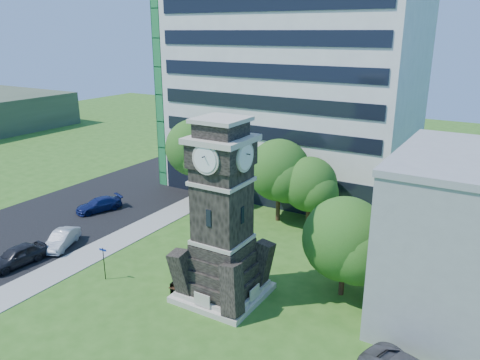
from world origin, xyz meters
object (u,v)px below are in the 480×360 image
Objects in this scene: clock_tower at (222,224)px; car_street_north at (99,205)px; street_sign at (104,260)px; park_bench at (184,288)px; car_street_mid at (62,239)px; car_street_south at (17,256)px.

clock_tower is 2.68× the size of car_street_north.
car_street_north is at bearing 132.61° from street_sign.
street_sign reaches higher than park_bench.
street_sign is at bearing -19.60° from car_street_north.
car_street_north is (-3.63, 7.43, -0.03)m from car_street_mid.
clock_tower is 17.15m from car_street_south.
clock_tower is 9.64m from street_sign.
street_sign is at bearing -39.25° from car_street_mid.
car_street_north is at bearing 110.18° from car_street_south.
clock_tower is 4.90× the size of street_sign.
car_street_mid is at bearing 88.89° from car_street_south.
car_street_south is at bearing -52.12° from car_street_north.
clock_tower is at bearing 26.13° from park_bench.
clock_tower reaches higher than park_bench.
car_street_mid is 1.67× the size of street_sign.
car_street_south reaches higher than car_street_mid.
car_street_north is (-19.21, 6.75, -4.62)m from clock_tower.
street_sign reaches higher than car_street_north.
car_street_mid reaches higher than park_bench.
car_street_mid is (0.34, 3.85, -0.08)m from car_street_south.
car_street_mid is at bearing 158.43° from street_sign.
car_street_north is 14.27m from street_sign.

